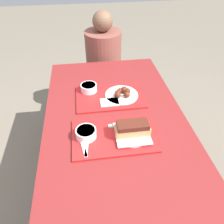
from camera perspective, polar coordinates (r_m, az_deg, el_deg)
name	(u,v)px	position (r m, az deg, el deg)	size (l,w,h in m)	color
ground_plane	(115,188)	(1.94, 0.69, -19.18)	(12.00, 12.00, 0.00)	#706656
picnic_table	(115,131)	(1.41, 0.90, -4.98)	(0.86, 1.53, 0.78)	maroon
picnic_bench_far	(102,87)	(2.36, -2.76, 6.51)	(0.82, 0.28, 0.43)	maroon
tray_near	(114,135)	(1.23, 0.40, -6.13)	(0.46, 0.30, 0.01)	red
tray_far	(110,97)	(1.51, -0.54, 3.98)	(0.46, 0.30, 0.01)	red
bowl_coleslaw_near	(86,133)	(1.20, -6.81, -5.43)	(0.11, 0.11, 0.05)	white
brisket_sandwich_plate	(132,130)	(1.20, 5.33, -4.74)	(0.19, 0.19, 0.09)	white
plastic_fork_near	(83,145)	(1.18, -7.67, -8.48)	(0.05, 0.17, 0.00)	white
plastic_knife_near	(87,144)	(1.18, -6.59, -8.39)	(0.03, 0.17, 0.00)	white
condiment_packet	(111,126)	(1.27, -0.20, -3.66)	(0.04, 0.03, 0.01)	#A59E93
bowl_coleslaw_far	(89,87)	(1.55, -6.09, 6.40)	(0.11, 0.11, 0.05)	white
wings_plate_far	(122,93)	(1.50, 2.66, 4.86)	(0.23, 0.23, 0.06)	white
napkin_far	(110,102)	(1.44, -0.62, 2.58)	(0.12, 0.08, 0.01)	white
person_seated_across	(104,55)	(2.19, -2.23, 14.54)	(0.34, 0.34, 0.71)	brown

